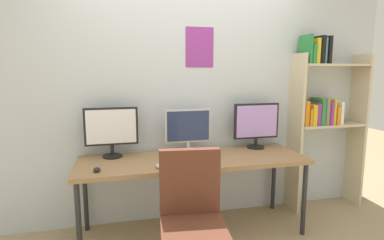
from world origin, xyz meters
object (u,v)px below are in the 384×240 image
object	(u,v)px
mouse_right_side	(159,166)
monitor_right	(256,124)
desk	(193,163)
mouse_left_side	(97,170)
bookshelf	(323,108)
office_chair	(192,235)
monitor_center	(188,129)
monitor_left	(111,130)
keyboard_main	(200,164)

from	to	relation	value
mouse_right_side	monitor_right	bearing A→B (deg)	21.45
desk	mouse_right_side	bearing A→B (deg)	-148.81
mouse_left_side	mouse_right_side	world-z (taller)	same
bookshelf	office_chair	distance (m)	2.11
monitor_right	mouse_left_side	distance (m)	1.65
monitor_center	mouse_right_side	xyz separation A→B (m)	(-0.35, -0.42, -0.22)
desk	bookshelf	world-z (taller)	bookshelf
monitor_center	monitor_left	bearing A→B (deg)	180.00
monitor_left	mouse_right_side	bearing A→B (deg)	-48.25
keyboard_main	mouse_right_side	size ratio (longest dim) A/B	3.39
mouse_left_side	mouse_right_side	bearing A→B (deg)	-2.18
keyboard_main	monitor_left	bearing A→B (deg)	148.79
monitor_left	monitor_right	world-z (taller)	same
bookshelf	office_chair	world-z (taller)	bookshelf
mouse_right_side	bookshelf	bearing A→B (deg)	13.25
keyboard_main	mouse_left_side	xyz separation A→B (m)	(-0.85, 0.04, 0.01)
mouse_left_side	monitor_left	bearing A→B (deg)	73.53
monitor_center	monitor_right	size ratio (longest dim) A/B	0.94
monitor_center	keyboard_main	size ratio (longest dim) A/B	1.41
desk	monitor_left	xyz separation A→B (m)	(-0.73, 0.21, 0.31)
desk	mouse_right_side	xyz separation A→B (m)	(-0.35, -0.21, 0.07)
monitor_left	monitor_right	size ratio (longest dim) A/B	1.00
desk	bookshelf	bearing A→B (deg)	8.56
monitor_left	monitor_center	size ratio (longest dim) A/B	1.07
keyboard_main	mouse_right_side	bearing A→B (deg)	177.13
monitor_center	mouse_right_side	size ratio (longest dim) A/B	4.76
monitor_left	keyboard_main	xyz separation A→B (m)	(0.73, -0.44, -0.25)
mouse_left_side	bookshelf	bearing A→B (deg)	10.10
monitor_center	mouse_left_side	distance (m)	0.97
office_chair	monitor_center	size ratio (longest dim) A/B	2.17
office_chair	mouse_right_side	size ratio (longest dim) A/B	10.31
keyboard_main	mouse_left_side	distance (m)	0.85
desk	monitor_right	distance (m)	0.82
desk	monitor_left	bearing A→B (deg)	163.78
desk	monitor_left	size ratio (longest dim) A/B	4.31
office_chair	mouse_right_side	world-z (taller)	office_chair
monitor_right	mouse_left_side	bearing A→B (deg)	-165.60
monitor_left	monitor_center	bearing A→B (deg)	-0.00
desk	monitor_right	size ratio (longest dim) A/B	4.31
monitor_right	keyboard_main	world-z (taller)	monitor_right
monitor_left	monitor_center	xyz separation A→B (m)	(0.73, -0.00, -0.03)
mouse_left_side	monitor_right	bearing A→B (deg)	14.40
bookshelf	office_chair	xyz separation A→B (m)	(-1.72, -0.97, -0.74)
monitor_center	mouse_left_side	size ratio (longest dim) A/B	4.76
office_chair	monitor_center	bearing A→B (deg)	78.36
monitor_right	mouse_right_side	bearing A→B (deg)	-158.55
monitor_right	mouse_right_side	distance (m)	1.19
office_chair	mouse_left_side	distance (m)	0.92
office_chair	monitor_right	size ratio (longest dim) A/B	2.03
office_chair	monitor_left	world-z (taller)	monitor_left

